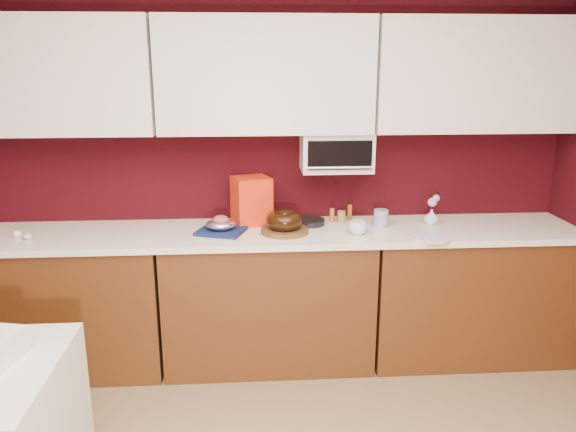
% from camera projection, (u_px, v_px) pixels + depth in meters
% --- Properties ---
extents(wall_back, '(4.00, 0.02, 2.50)m').
position_uv_depth(wall_back, '(266.00, 167.00, 3.76)').
color(wall_back, '#33060C').
rests_on(wall_back, floor).
extents(base_cabinet_left, '(1.31, 0.58, 0.86)m').
position_uv_depth(base_cabinet_left, '(60.00, 305.00, 3.59)').
color(base_cabinet_left, '#532C10').
rests_on(base_cabinet_left, floor).
extents(base_cabinet_center, '(1.31, 0.58, 0.86)m').
position_uv_depth(base_cabinet_center, '(268.00, 299.00, 3.68)').
color(base_cabinet_center, '#532C10').
rests_on(base_cabinet_center, floor).
extents(base_cabinet_right, '(1.31, 0.58, 0.86)m').
position_uv_depth(base_cabinet_right, '(467.00, 294.00, 3.76)').
color(base_cabinet_right, '#532C10').
rests_on(base_cabinet_right, floor).
extents(countertop, '(4.00, 0.62, 0.04)m').
position_uv_depth(countertop, '(268.00, 233.00, 3.56)').
color(countertop, white).
rests_on(countertop, base_cabinet_center).
extents(upper_cabinet_left, '(1.31, 0.33, 0.70)m').
position_uv_depth(upper_cabinet_left, '(43.00, 76.00, 3.35)').
color(upper_cabinet_left, white).
rests_on(upper_cabinet_left, wall_back).
extents(upper_cabinet_center, '(1.31, 0.33, 0.70)m').
position_uv_depth(upper_cabinet_center, '(266.00, 76.00, 3.44)').
color(upper_cabinet_center, white).
rests_on(upper_cabinet_center, wall_back).
extents(upper_cabinet_right, '(1.31, 0.33, 0.70)m').
position_uv_depth(upper_cabinet_right, '(477.00, 75.00, 3.53)').
color(upper_cabinet_right, white).
rests_on(upper_cabinet_right, wall_back).
extents(toaster_oven, '(0.45, 0.30, 0.25)m').
position_uv_depth(toaster_oven, '(336.00, 151.00, 3.61)').
color(toaster_oven, white).
rests_on(toaster_oven, upper_cabinet_center).
extents(toaster_oven_door, '(0.40, 0.02, 0.18)m').
position_uv_depth(toaster_oven_door, '(340.00, 155.00, 3.46)').
color(toaster_oven_door, black).
rests_on(toaster_oven_door, toaster_oven).
extents(toaster_oven_handle, '(0.42, 0.02, 0.02)m').
position_uv_depth(toaster_oven_handle, '(340.00, 168.00, 3.47)').
color(toaster_oven_handle, silver).
rests_on(toaster_oven_handle, toaster_oven).
extents(cake_base, '(0.35, 0.35, 0.03)m').
position_uv_depth(cake_base, '(285.00, 231.00, 3.50)').
color(cake_base, brown).
rests_on(cake_base, countertop).
extents(bundt_cake, '(0.27, 0.27, 0.09)m').
position_uv_depth(bundt_cake, '(285.00, 220.00, 3.48)').
color(bundt_cake, black).
rests_on(bundt_cake, cake_base).
extents(navy_towel, '(0.34, 0.31, 0.02)m').
position_uv_depth(navy_towel, '(221.00, 231.00, 3.50)').
color(navy_towel, navy).
rests_on(navy_towel, countertop).
extents(foil_ham_nest, '(0.23, 0.21, 0.07)m').
position_uv_depth(foil_ham_nest, '(221.00, 224.00, 3.49)').
color(foil_ham_nest, white).
rests_on(foil_ham_nest, navy_towel).
extents(roasted_ham, '(0.13, 0.11, 0.07)m').
position_uv_depth(roasted_ham, '(221.00, 221.00, 3.48)').
color(roasted_ham, '#A7514C').
rests_on(roasted_ham, foil_ham_nest).
extents(pandoro_box, '(0.28, 0.27, 0.31)m').
position_uv_depth(pandoro_box, '(251.00, 201.00, 3.66)').
color(pandoro_box, red).
rests_on(pandoro_box, countertop).
extents(dark_pan, '(0.26, 0.26, 0.03)m').
position_uv_depth(dark_pan, '(310.00, 222.00, 3.68)').
color(dark_pan, black).
rests_on(dark_pan, countertop).
extents(coffee_mug, '(0.13, 0.13, 0.10)m').
position_uv_depth(coffee_mug, '(358.00, 226.00, 3.46)').
color(coffee_mug, silver).
rests_on(coffee_mug, countertop).
extents(blue_jar, '(0.12, 0.12, 0.11)m').
position_uv_depth(blue_jar, '(381.00, 218.00, 3.62)').
color(blue_jar, '#1B3598').
rests_on(blue_jar, countertop).
extents(flower_vase, '(0.10, 0.10, 0.11)m').
position_uv_depth(flower_vase, '(431.00, 216.00, 3.68)').
color(flower_vase, silver).
rests_on(flower_vase, countertop).
extents(flower_pink, '(0.06, 0.06, 0.06)m').
position_uv_depth(flower_pink, '(432.00, 202.00, 3.65)').
color(flower_pink, pink).
rests_on(flower_pink, flower_vase).
extents(flower_blue, '(0.05, 0.05, 0.05)m').
position_uv_depth(flower_blue, '(436.00, 198.00, 3.67)').
color(flower_blue, '#7C9CC6').
rests_on(flower_blue, flower_vase).
extents(china_plate, '(0.23, 0.23, 0.01)m').
position_uv_depth(china_plate, '(433.00, 238.00, 3.38)').
color(china_plate, white).
rests_on(china_plate, countertop).
extents(amber_bottle, '(0.04, 0.04, 0.10)m').
position_uv_depth(amber_bottle, '(332.00, 215.00, 3.72)').
color(amber_bottle, '#905E1A').
rests_on(amber_bottle, countertop).
extents(paper_cup, '(0.06, 0.06, 0.08)m').
position_uv_depth(paper_cup, '(341.00, 217.00, 3.72)').
color(paper_cup, olive).
rests_on(paper_cup, countertop).
extents(egg_left, '(0.06, 0.05, 0.04)m').
position_uv_depth(egg_left, '(27.00, 236.00, 3.36)').
color(egg_left, silver).
rests_on(egg_left, countertop).
extents(egg_right, '(0.06, 0.05, 0.04)m').
position_uv_depth(egg_right, '(17.00, 234.00, 3.41)').
color(egg_right, white).
rests_on(egg_right, countertop).
extents(amber_bottle_tall, '(0.04, 0.04, 0.11)m').
position_uv_depth(amber_bottle_tall, '(350.00, 212.00, 3.78)').
color(amber_bottle_tall, brown).
rests_on(amber_bottle_tall, countertop).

